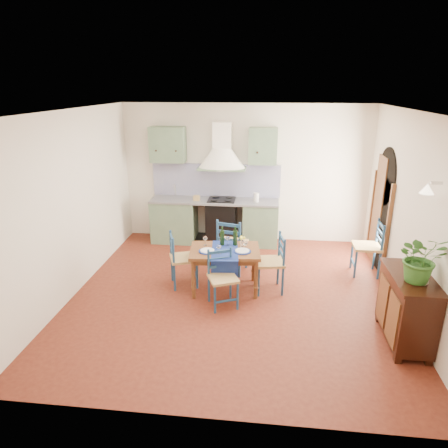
% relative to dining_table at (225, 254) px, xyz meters
% --- Properties ---
extents(floor, '(5.00, 5.00, 0.00)m').
position_rel_dining_table_xyz_m(floor, '(0.16, -0.17, -0.61)').
color(floor, '#4E1910').
rests_on(floor, ground).
extents(back_wall, '(5.00, 0.96, 2.80)m').
position_rel_dining_table_xyz_m(back_wall, '(-0.31, 2.12, 0.44)').
color(back_wall, silver).
rests_on(back_wall, ground).
extents(right_wall, '(0.26, 5.00, 2.80)m').
position_rel_dining_table_xyz_m(right_wall, '(2.65, 0.11, 0.72)').
color(right_wall, silver).
rests_on(right_wall, ground).
extents(left_wall, '(0.04, 5.00, 2.80)m').
position_rel_dining_table_xyz_m(left_wall, '(-2.34, -0.17, 0.79)').
color(left_wall, silver).
rests_on(left_wall, ground).
extents(ceiling, '(5.00, 5.00, 0.01)m').
position_rel_dining_table_xyz_m(ceiling, '(0.16, -0.17, 2.19)').
color(ceiling, white).
rests_on(ceiling, back_wall).
extents(dining_table, '(1.15, 0.88, 1.01)m').
position_rel_dining_table_xyz_m(dining_table, '(0.00, 0.00, 0.00)').
color(dining_table, brown).
rests_on(dining_table, ground).
extents(chair_near, '(0.53, 0.53, 0.86)m').
position_rel_dining_table_xyz_m(chair_near, '(0.01, -0.48, -0.17)').
color(chair_near, navy).
rests_on(chair_near, ground).
extents(chair_far, '(0.56, 0.56, 1.00)m').
position_rel_dining_table_xyz_m(chair_far, '(0.04, 0.65, -0.10)').
color(chair_far, navy).
rests_on(chair_far, ground).
extents(chair_left, '(0.54, 0.54, 0.91)m').
position_rel_dining_table_xyz_m(chair_left, '(-0.71, 0.07, -0.14)').
color(chair_left, navy).
rests_on(chair_left, ground).
extents(chair_right, '(0.51, 0.51, 0.94)m').
position_rel_dining_table_xyz_m(chair_right, '(0.73, 0.05, -0.13)').
color(chair_right, navy).
rests_on(chair_right, ground).
extents(chair_spare, '(0.46, 0.46, 0.97)m').
position_rel_dining_table_xyz_m(chair_spare, '(2.39, 0.83, -0.11)').
color(chair_spare, navy).
rests_on(chair_spare, ground).
extents(sideboard, '(0.50, 1.05, 0.94)m').
position_rel_dining_table_xyz_m(sideboard, '(2.42, -1.12, -0.10)').
color(sideboard, black).
rests_on(sideboard, ground).
extents(potted_plant, '(0.56, 0.49, 0.60)m').
position_rel_dining_table_xyz_m(potted_plant, '(2.43, -1.26, 0.62)').
color(potted_plant, '#2E6423').
rests_on(potted_plant, sideboard).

